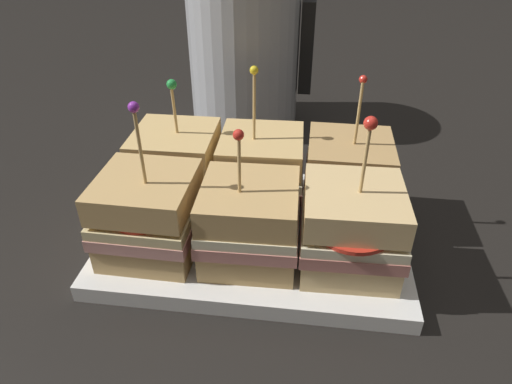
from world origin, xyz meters
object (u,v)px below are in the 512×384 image
(serving_platter, at_px, (256,232))
(sandwich_back_right, at_px, (347,176))
(sandwich_back_center, at_px, (260,171))
(sandwich_front_right, at_px, (351,228))
(sandwich_front_center, at_px, (249,222))
(sandwich_front_left, at_px, (149,215))
(kettle_steel, at_px, (244,51))
(sandwich_back_left, at_px, (177,165))

(serving_platter, height_order, sandwich_back_right, sandwich_back_right)
(sandwich_back_center, height_order, sandwich_back_right, sandwich_back_center)
(sandwich_back_center, bearing_deg, serving_platter, -88.46)
(sandwich_back_right, bearing_deg, sandwich_front_right, -90.38)
(sandwich_front_center, bearing_deg, sandwich_front_left, -178.23)
(sandwich_back_right, bearing_deg, sandwich_back_center, -179.37)
(kettle_steel, bearing_deg, sandwich_front_right, -66.60)
(sandwich_back_left, height_order, sandwich_back_center, sandwich_back_center)
(sandwich_front_right, height_order, kettle_steel, kettle_steel)
(sandwich_front_right, xyz_separation_m, kettle_steel, (-0.15, 0.36, 0.06))
(sandwich_back_left, relative_size, kettle_steel, 0.56)
(sandwich_front_left, bearing_deg, serving_platter, 27.15)
(sandwich_back_center, xyz_separation_m, kettle_steel, (-0.06, 0.26, 0.06))
(serving_platter, height_order, sandwich_back_center, sandwich_back_center)
(sandwich_front_center, relative_size, sandwich_back_left, 0.97)
(sandwich_back_right, height_order, kettle_steel, kettle_steel)
(serving_platter, height_order, sandwich_front_center, sandwich_front_center)
(serving_platter, relative_size, sandwich_front_center, 2.26)
(serving_platter, distance_m, kettle_steel, 0.33)
(sandwich_front_right, xyz_separation_m, sandwich_back_right, (0.00, 0.10, -0.00))
(sandwich_front_left, xyz_separation_m, sandwich_front_center, (0.10, 0.00, -0.00))
(sandwich_front_center, distance_m, sandwich_front_right, 0.10)
(serving_platter, relative_size, kettle_steel, 1.23)
(sandwich_back_left, bearing_deg, sandwich_front_left, -90.42)
(sandwich_front_left, bearing_deg, sandwich_back_left, 89.58)
(serving_platter, bearing_deg, kettle_steel, 100.54)
(sandwich_front_left, distance_m, sandwich_back_left, 0.10)
(sandwich_front_left, height_order, kettle_steel, kettle_steel)
(sandwich_front_left, relative_size, kettle_steel, 0.63)
(sandwich_front_center, bearing_deg, sandwich_back_center, 90.07)
(serving_platter, distance_m, sandwich_front_left, 0.12)
(sandwich_front_center, xyz_separation_m, sandwich_back_left, (-0.10, 0.10, 0.00))
(serving_platter, xyz_separation_m, sandwich_back_center, (-0.00, 0.05, 0.05))
(sandwich_back_left, bearing_deg, kettle_steel, 80.87)
(sandwich_front_left, bearing_deg, sandwich_back_center, 45.14)
(sandwich_front_left, height_order, sandwich_front_center, sandwich_front_left)
(sandwich_front_center, bearing_deg, sandwich_back_right, 44.59)
(sandwich_back_left, xyz_separation_m, kettle_steel, (0.04, 0.26, 0.06))
(serving_platter, relative_size, sandwich_front_left, 1.95)
(sandwich_front_right, bearing_deg, kettle_steel, 113.40)
(sandwich_back_left, xyz_separation_m, sandwich_back_right, (0.20, 0.00, -0.00))
(sandwich_front_center, height_order, kettle_steel, kettle_steel)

